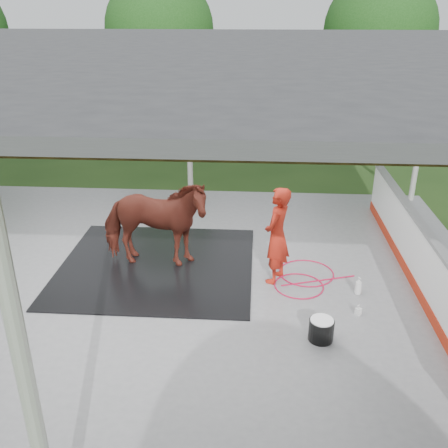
# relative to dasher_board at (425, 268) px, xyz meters

# --- Properties ---
(ground) EXTENTS (100.00, 100.00, 0.00)m
(ground) POSITION_rel_dasher_board_xyz_m (-4.60, 0.00, -0.59)
(ground) COLOR #1E3814
(concrete_slab) EXTENTS (12.00, 10.00, 0.05)m
(concrete_slab) POSITION_rel_dasher_board_xyz_m (-4.60, 0.00, -0.57)
(concrete_slab) COLOR slate
(concrete_slab) RESTS_ON ground
(pavilion_structure) EXTENTS (12.60, 10.60, 4.05)m
(pavilion_structure) POSITION_rel_dasher_board_xyz_m (-4.60, -0.00, 3.37)
(pavilion_structure) COLOR beige
(pavilion_structure) RESTS_ON ground
(dasher_board) EXTENTS (0.16, 8.00, 1.15)m
(dasher_board) POSITION_rel_dasher_board_xyz_m (0.00, 0.00, 0.00)
(dasher_board) COLOR #AE250E
(dasher_board) RESTS_ON concrete_slab
(tree_belt) EXTENTS (28.00, 28.00, 5.80)m
(tree_belt) POSITION_rel_dasher_board_xyz_m (-4.30, 0.90, 3.20)
(tree_belt) COLOR #382314
(tree_belt) RESTS_ON ground
(rubber_mat) EXTENTS (3.66, 3.43, 0.03)m
(rubber_mat) POSITION_rel_dasher_board_xyz_m (-4.75, 0.76, -0.53)
(rubber_mat) COLOR black
(rubber_mat) RESTS_ON concrete_slab
(horse) EXTENTS (2.08, 0.98, 1.74)m
(horse) POSITION_rel_dasher_board_xyz_m (-4.75, 0.76, 0.35)
(horse) COLOR maroon
(horse) RESTS_ON rubber_mat
(handler) EXTENTS (0.65, 0.77, 1.78)m
(handler) POSITION_rel_dasher_board_xyz_m (-2.49, 0.39, 0.35)
(handler) COLOR #AD2012
(handler) RESTS_ON concrete_slab
(wash_bucket) EXTENTS (0.38, 0.38, 0.35)m
(wash_bucket) POSITION_rel_dasher_board_xyz_m (-1.86, -1.34, -0.36)
(wash_bucket) COLOR black
(wash_bucket) RESTS_ON concrete_slab
(soap_bottle_a) EXTENTS (0.16, 0.16, 0.32)m
(soap_bottle_a) POSITION_rel_dasher_board_xyz_m (-1.07, 0.00, -0.38)
(soap_bottle_a) COLOR silver
(soap_bottle_a) RESTS_ON concrete_slab
(soap_bottle_b) EXTENTS (0.12, 0.12, 0.19)m
(soap_bottle_b) POSITION_rel_dasher_board_xyz_m (-1.18, -0.65, -0.45)
(soap_bottle_b) COLOR #338CD8
(soap_bottle_b) RESTS_ON concrete_slab
(hose_coil) EXTENTS (1.49, 1.44, 0.02)m
(hose_coil) POSITION_rel_dasher_board_xyz_m (-1.97, 0.45, -0.53)
(hose_coil) COLOR #BD0D37
(hose_coil) RESTS_ON concrete_slab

